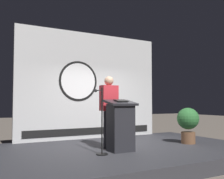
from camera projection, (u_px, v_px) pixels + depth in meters
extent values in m
plane|color=#6B6056|center=(122.00, 160.00, 6.17)|extent=(40.00, 40.00, 0.00)
cube|color=#333338|center=(122.00, 154.00, 6.18)|extent=(6.40, 4.00, 0.30)
cube|color=silver|center=(91.00, 85.00, 7.89)|extent=(4.48, 0.10, 3.18)
cylinder|color=black|center=(78.00, 81.00, 7.64)|extent=(1.18, 0.02, 1.18)
cylinder|color=white|center=(78.00, 81.00, 7.64)|extent=(1.05, 0.02, 1.05)
cube|color=black|center=(92.00, 131.00, 7.77)|extent=(4.03, 0.02, 0.20)
cube|color=#26262B|center=(121.00, 127.00, 5.73)|extent=(0.52, 0.40, 1.04)
cube|color=#26262B|center=(121.00, 103.00, 5.75)|extent=(0.64, 0.50, 0.14)
cube|color=black|center=(121.00, 101.00, 5.74)|extent=(0.28, 0.20, 0.06)
cylinder|color=black|center=(109.00, 129.00, 6.12)|extent=(0.26, 0.26, 0.88)
cube|color=red|center=(109.00, 98.00, 6.16)|extent=(0.40, 0.24, 0.60)
sphere|color=tan|center=(109.00, 81.00, 6.18)|extent=(0.22, 0.22, 0.22)
cylinder|color=black|center=(102.00, 154.00, 5.32)|extent=(0.24, 0.24, 0.02)
cylinder|color=black|center=(102.00, 121.00, 5.35)|extent=(0.03, 0.03, 1.38)
cylinder|color=black|center=(99.00, 90.00, 5.52)|extent=(0.02, 0.31, 0.02)
sphere|color=#262626|center=(96.00, 91.00, 5.66)|extent=(0.07, 0.07, 0.07)
cylinder|color=brown|center=(188.00, 138.00, 6.80)|extent=(0.36, 0.36, 0.30)
sphere|color=#2D6B33|center=(188.00, 119.00, 6.82)|extent=(0.57, 0.57, 0.57)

